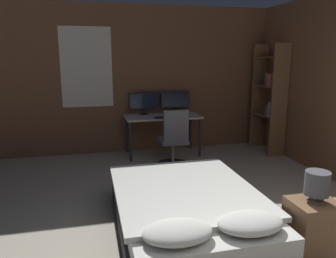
{
  "coord_description": "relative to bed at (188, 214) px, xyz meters",
  "views": [
    {
      "loc": [
        -1.36,
        -1.74,
        1.78
      ],
      "look_at": [
        -0.28,
        2.78,
        0.75
      ],
      "focal_mm": 35.0,
      "sensor_mm": 36.0,
      "label": 1
    }
  ],
  "objects": [
    {
      "name": "wall_back",
      "position": [
        0.45,
        3.22,
        1.12
      ],
      "size": [
        12.0,
        0.08,
        2.7
      ],
      "color": "brown",
      "rests_on": "ground_plane"
    },
    {
      "name": "bed",
      "position": [
        0.0,
        0.0,
        0.0
      ],
      "size": [
        1.41,
        1.99,
        0.54
      ],
      "color": "#2D2D33",
      "rests_on": "ground_plane"
    },
    {
      "name": "nightstand",
      "position": [
        0.95,
        -0.65,
        0.04
      ],
      "size": [
        0.41,
        0.36,
        0.56
      ],
      "color": "brown",
      "rests_on": "ground_plane"
    },
    {
      "name": "bedside_lamp",
      "position": [
        0.95,
        -0.65,
        0.49
      ],
      "size": [
        0.21,
        0.21,
        0.27
      ],
      "color": "gray",
      "rests_on": "nightstand"
    },
    {
      "name": "desk",
      "position": [
        0.37,
        2.81,
        0.4
      ],
      "size": [
        1.35,
        0.67,
        0.73
      ],
      "color": "beige",
      "rests_on": "ground_plane"
    },
    {
      "name": "monitor_left",
      "position": [
        0.07,
        3.05,
        0.72
      ],
      "size": [
        0.55,
        0.16,
        0.39
      ],
      "color": "black",
      "rests_on": "desk"
    },
    {
      "name": "monitor_right",
      "position": [
        0.67,
        3.05,
        0.72
      ],
      "size": [
        0.55,
        0.16,
        0.39
      ],
      "color": "black",
      "rests_on": "desk"
    },
    {
      "name": "keyboard",
      "position": [
        0.37,
        2.58,
        0.5
      ],
      "size": [
        0.39,
        0.13,
        0.02
      ],
      "color": "black",
      "rests_on": "desk"
    },
    {
      "name": "computer_mouse",
      "position": [
        0.65,
        2.58,
        0.51
      ],
      "size": [
        0.07,
        0.05,
        0.04
      ],
      "color": "black",
      "rests_on": "desk"
    },
    {
      "name": "office_chair",
      "position": [
        0.39,
        2.09,
        0.14
      ],
      "size": [
        0.52,
        0.52,
        0.97
      ],
      "color": "black",
      "rests_on": "ground_plane"
    },
    {
      "name": "bookshelf",
      "position": [
        2.35,
        2.51,
        0.88
      ],
      "size": [
        0.32,
        0.74,
        2.01
      ],
      "color": "brown",
      "rests_on": "ground_plane"
    }
  ]
}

